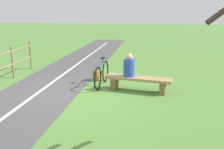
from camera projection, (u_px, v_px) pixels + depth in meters
ground_plane at (72, 92)px, 7.79m from camera, size 80.00×80.00×0.00m
bench at (138, 81)px, 7.80m from camera, size 2.06×0.77×0.44m
person_seated at (129, 67)px, 7.79m from camera, size 0.39×0.39×0.71m
bicycle at (102, 74)px, 8.37m from camera, size 0.12×1.70×0.92m
backpack at (98, 76)px, 8.99m from camera, size 0.35×0.37×0.36m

